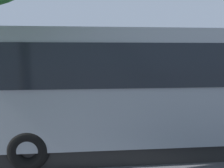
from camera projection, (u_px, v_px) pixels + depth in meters
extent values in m
plane|color=#4C4C51|center=(111.00, 105.00, 12.15)|extent=(80.00, 80.00, 0.00)
cube|color=#8C939E|center=(153.00, 83.00, 6.61)|extent=(9.11, 2.60, 2.80)
cube|color=black|center=(143.00, 61.00, 7.79)|extent=(7.63, 0.13, 1.01)
cube|color=black|center=(169.00, 66.00, 5.28)|extent=(7.63, 0.13, 1.01)
cube|color=red|center=(143.00, 94.00, 7.93)|extent=(8.00, 0.12, 0.28)
cube|color=black|center=(152.00, 138.00, 6.83)|extent=(8.38, 2.39, 0.45)
torus|color=black|center=(46.00, 121.00, 7.61)|extent=(1.00, 0.33, 1.00)
torus|color=black|center=(28.00, 150.00, 5.39)|extent=(1.00, 0.33, 1.00)
cylinder|color=#473823|center=(148.00, 108.00, 9.40)|extent=(0.13, 0.13, 0.78)
cube|color=black|center=(148.00, 118.00, 9.50)|extent=(0.12, 0.27, 0.10)
cylinder|color=#473823|center=(152.00, 108.00, 9.43)|extent=(0.13, 0.13, 0.78)
cube|color=black|center=(152.00, 118.00, 9.53)|extent=(0.12, 0.27, 0.10)
cube|color=silver|center=(151.00, 91.00, 9.32)|extent=(0.40, 0.31, 0.65)
cylinder|color=silver|center=(145.00, 90.00, 9.27)|extent=(0.10, 0.10, 0.62)
sphere|color=tan|center=(145.00, 98.00, 9.32)|extent=(0.10, 0.10, 0.09)
cylinder|color=silver|center=(157.00, 90.00, 9.36)|extent=(0.10, 0.10, 0.62)
sphere|color=tan|center=(156.00, 98.00, 9.40)|extent=(0.10, 0.10, 0.09)
sphere|color=tan|center=(151.00, 79.00, 9.25)|extent=(0.26, 0.26, 0.24)
cylinder|color=black|center=(122.00, 108.00, 9.47)|extent=(0.13, 0.13, 0.79)
cube|color=black|center=(122.00, 118.00, 9.57)|extent=(0.11, 0.26, 0.10)
cylinder|color=black|center=(126.00, 108.00, 9.48)|extent=(0.13, 0.13, 0.79)
cube|color=black|center=(126.00, 118.00, 9.58)|extent=(0.11, 0.26, 0.10)
cube|color=#D8F233|center=(124.00, 90.00, 9.38)|extent=(0.39, 0.30, 0.66)
cube|color=silver|center=(124.00, 90.00, 9.38)|extent=(0.40, 0.31, 0.06)
cylinder|color=#D8F233|center=(118.00, 90.00, 9.37)|extent=(0.09, 0.09, 0.63)
sphere|color=tan|center=(118.00, 97.00, 9.41)|extent=(0.09, 0.09, 0.09)
cylinder|color=#D8F233|center=(130.00, 90.00, 9.38)|extent=(0.09, 0.09, 0.63)
sphere|color=tan|center=(130.00, 97.00, 9.43)|extent=(0.09, 0.09, 0.09)
sphere|color=tan|center=(124.00, 78.00, 9.31)|extent=(0.25, 0.25, 0.24)
cylinder|color=black|center=(99.00, 111.00, 9.12)|extent=(0.14, 0.14, 0.75)
cube|color=black|center=(99.00, 121.00, 9.21)|extent=(0.15, 0.28, 0.10)
cylinder|color=black|center=(103.00, 110.00, 9.17)|extent=(0.14, 0.14, 0.75)
cube|color=black|center=(103.00, 120.00, 9.26)|extent=(0.15, 0.28, 0.10)
cube|color=silver|center=(101.00, 93.00, 9.05)|extent=(0.43, 0.36, 0.62)
cylinder|color=silver|center=(95.00, 93.00, 8.98)|extent=(0.11, 0.11, 0.59)
sphere|color=tan|center=(95.00, 101.00, 9.02)|extent=(0.11, 0.11, 0.09)
cylinder|color=silver|center=(107.00, 92.00, 9.12)|extent=(0.11, 0.11, 0.59)
sphere|color=tan|center=(107.00, 100.00, 9.16)|extent=(0.11, 0.11, 0.09)
sphere|color=tan|center=(101.00, 82.00, 8.99)|extent=(0.27, 0.27, 0.22)
torus|color=black|center=(177.00, 116.00, 8.92)|extent=(0.61, 0.16, 0.60)
cylinder|color=silver|center=(177.00, 116.00, 8.92)|extent=(0.12, 0.11, 0.12)
torus|color=black|center=(213.00, 115.00, 9.10)|extent=(0.61, 0.16, 0.60)
cylinder|color=silver|center=(213.00, 115.00, 9.10)|extent=(0.13, 0.13, 0.12)
cylinder|color=silver|center=(179.00, 107.00, 8.88)|extent=(0.32, 0.07, 0.67)
cube|color=black|center=(194.00, 107.00, 8.96)|extent=(0.85, 0.32, 0.36)
cube|color=black|center=(206.00, 105.00, 9.01)|extent=(0.53, 0.24, 0.20)
cylinder|color=silver|center=(205.00, 113.00, 8.89)|extent=(0.45, 0.10, 0.08)
cylinder|color=black|center=(181.00, 99.00, 8.84)|extent=(0.06, 0.58, 0.04)
torus|color=black|center=(92.00, 90.00, 15.11)|extent=(0.61, 0.22, 0.60)
cylinder|color=silver|center=(92.00, 90.00, 15.11)|extent=(0.13, 0.12, 0.12)
torus|color=black|center=(73.00, 77.00, 14.73)|extent=(0.85, 0.25, 0.84)
cylinder|color=silver|center=(73.00, 77.00, 14.73)|extent=(0.14, 0.14, 0.12)
cylinder|color=silver|center=(94.00, 85.00, 15.10)|extent=(0.62, 0.15, 0.43)
cube|color=#198C33|center=(86.00, 80.00, 14.94)|extent=(0.93, 0.41, 0.78)
cube|color=black|center=(81.00, 75.00, 14.82)|extent=(0.57, 0.30, 0.46)
cylinder|color=silver|center=(80.00, 79.00, 14.98)|extent=(0.42, 0.14, 0.32)
cylinder|color=black|center=(96.00, 80.00, 15.09)|extent=(0.12, 0.58, 0.04)
cube|color=black|center=(88.00, 75.00, 14.93)|extent=(0.58, 0.41, 0.56)
sphere|color=red|center=(95.00, 77.00, 15.04)|extent=(0.30, 0.30, 0.26)
cylinder|color=black|center=(92.00, 78.00, 14.83)|extent=(0.46, 0.15, 0.09)
cylinder|color=black|center=(83.00, 78.00, 14.70)|extent=(0.32, 0.14, 0.38)
cylinder|color=black|center=(91.00, 78.00, 15.18)|extent=(0.46, 0.15, 0.09)
cylinder|color=black|center=(83.00, 78.00, 15.05)|extent=(0.32, 0.14, 0.38)
cube|color=orange|center=(130.00, 97.00, 14.30)|extent=(0.34, 0.34, 0.03)
cone|color=orange|center=(130.00, 92.00, 14.25)|extent=(0.26, 0.26, 0.60)
cylinder|color=white|center=(130.00, 92.00, 14.26)|extent=(0.19, 0.19, 0.07)
cube|color=white|center=(193.00, 100.00, 13.37)|extent=(0.15, 3.67, 0.01)
cube|color=white|center=(144.00, 101.00, 13.14)|extent=(0.15, 3.71, 0.01)
cube|color=white|center=(93.00, 102.00, 12.92)|extent=(0.16, 4.35, 0.01)
cube|color=white|center=(41.00, 103.00, 12.69)|extent=(0.15, 3.66, 0.01)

